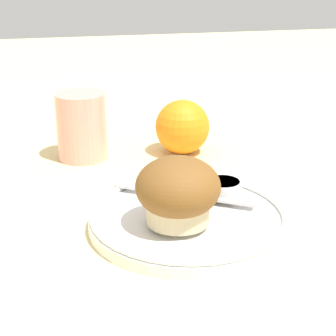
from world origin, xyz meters
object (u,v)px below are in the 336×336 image
object	(u,v)px
muffin	(178,191)
orange_fruit	(182,127)
butter_knife	(183,193)
juice_glass	(82,126)

from	to	relation	value
muffin	orange_fruit	size ratio (longest dim) A/B	1.10
butter_knife	orange_fruit	distance (m)	0.21
orange_fruit	juice_glass	world-z (taller)	juice_glass
muffin	butter_knife	bearing A→B (deg)	71.72
butter_knife	orange_fruit	bearing A→B (deg)	108.27
butter_knife	orange_fruit	world-z (taller)	orange_fruit
muffin	butter_knife	world-z (taller)	muffin
orange_fruit	juice_glass	distance (m)	0.16
muffin	juice_glass	bearing A→B (deg)	106.91
juice_glass	orange_fruit	bearing A→B (deg)	-3.85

